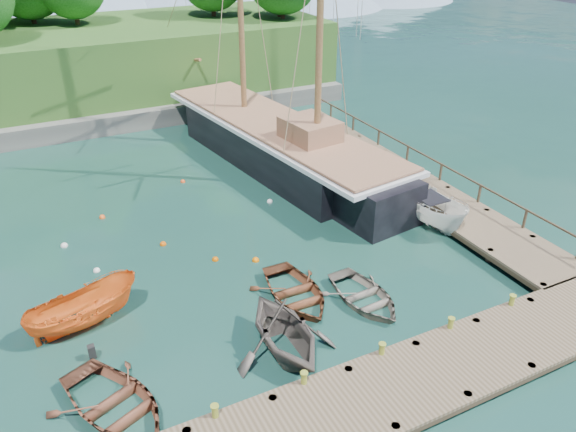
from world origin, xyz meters
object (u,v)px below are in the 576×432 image
at_px(rowboat_0, 116,412).
at_px(cabin_boat_white, 427,222).
at_px(rowboat_3, 364,302).
at_px(rowboat_1, 284,352).
at_px(motorboat_orange, 87,325).
at_px(rowboat_2, 296,299).
at_px(schooner, 278,147).

xyz_separation_m(rowboat_0, cabin_boat_white, (16.58, 5.29, 0.00)).
bearing_deg(rowboat_0, rowboat_3, -16.41).
distance_m(rowboat_1, motorboat_orange, 7.68).
distance_m(rowboat_0, rowboat_2, 8.18).
distance_m(rowboat_3, motorboat_orange, 10.83).
relative_size(rowboat_1, cabin_boat_white, 0.85).
bearing_deg(rowboat_3, rowboat_1, -167.31).
bearing_deg(rowboat_1, motorboat_orange, 142.04).
distance_m(rowboat_1, rowboat_2, 3.17).
xyz_separation_m(rowboat_3, schooner, (3.02, 14.21, 1.11)).
xyz_separation_m(rowboat_1, schooner, (7.20, 15.38, 1.11)).
bearing_deg(rowboat_1, cabin_boat_white, 26.11).
bearing_deg(rowboat_1, rowboat_0, -179.63).
height_order(rowboat_1, rowboat_3, rowboat_1).
relative_size(rowboat_0, rowboat_1, 1.02).
bearing_deg(rowboat_1, rowboat_2, 55.18).
relative_size(rowboat_1, schooner, 0.16).
relative_size(rowboat_2, motorboat_orange, 0.95).
bearing_deg(schooner, rowboat_2, -120.89).
height_order(cabin_boat_white, schooner, schooner).
height_order(rowboat_2, cabin_boat_white, cabin_boat_white).
height_order(rowboat_2, rowboat_3, rowboat_2).
bearing_deg(schooner, motorboat_orange, -149.19).
distance_m(rowboat_2, cabin_boat_white, 9.23).
relative_size(rowboat_0, rowboat_3, 1.15).
height_order(motorboat_orange, schooner, schooner).
distance_m(motorboat_orange, schooner, 17.05).
relative_size(rowboat_0, schooner, 0.16).
relative_size(rowboat_1, motorboat_orange, 0.99).
distance_m(rowboat_0, schooner, 20.29).
xyz_separation_m(rowboat_0, rowboat_1, (5.93, 0.05, 0.00)).
xyz_separation_m(rowboat_1, rowboat_2, (1.81, 2.61, 0.00)).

